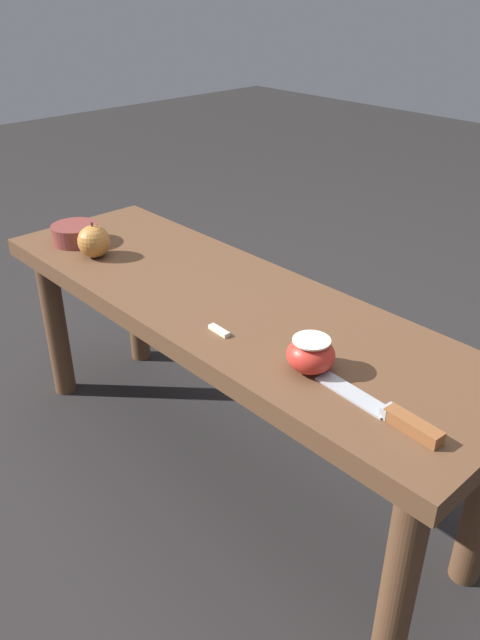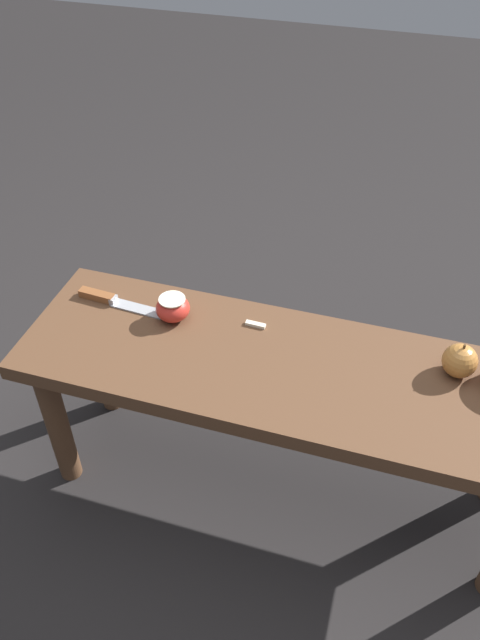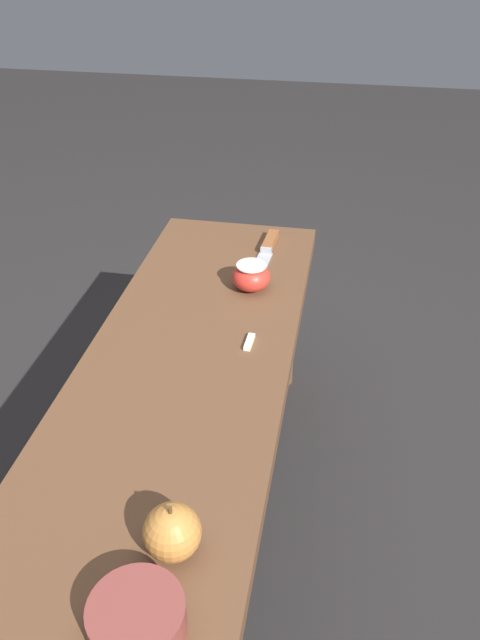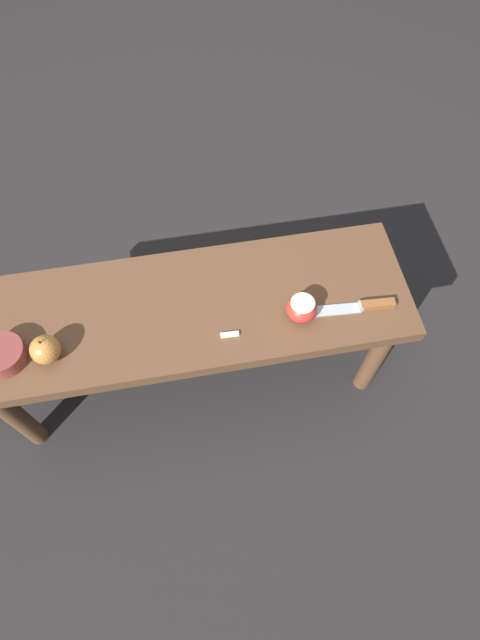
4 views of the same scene
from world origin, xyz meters
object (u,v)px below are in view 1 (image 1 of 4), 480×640
apple_whole (94,241)px  apple_cut (311,354)px  wooden_bench (227,327)px  knife (395,416)px  bowl (75,234)px

apple_whole → apple_cut: size_ratio=1.04×
wooden_bench → apple_whole: apple_whole is taller
knife → bowl: size_ratio=2.03×
wooden_bench → knife: size_ratio=5.27×
wooden_bench → bowl: size_ratio=10.72×
knife → apple_cut: apple_cut is taller
apple_whole → knife: bearing=180.0°
wooden_bench → apple_whole: bearing=13.2°
apple_whole → apple_cut: 0.65m
apple_cut → knife: bearing=176.9°
wooden_bench → knife: 0.48m
wooden_bench → apple_cut: (-0.29, 0.08, 0.10)m
knife → apple_cut: 0.18m
apple_whole → bowl: (0.11, -0.01, -0.02)m
wooden_bench → bowl: 0.48m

